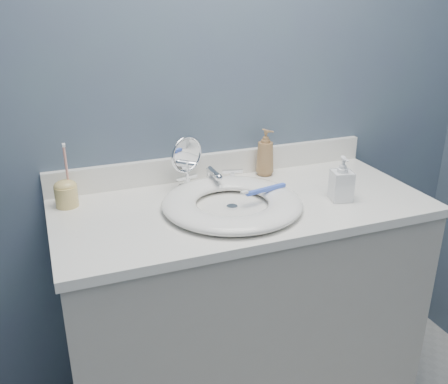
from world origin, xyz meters
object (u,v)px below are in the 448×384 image
soap_bottle_amber (265,152)px  toothbrush_holder (66,192)px  makeup_mirror (187,161)px  soap_bottle_clear (342,179)px

soap_bottle_amber → toothbrush_holder: size_ratio=0.84×
makeup_mirror → soap_bottle_amber: size_ratio=1.11×
soap_bottle_clear → makeup_mirror: bearing=161.7°
toothbrush_holder → makeup_mirror: bearing=-0.6°
toothbrush_holder → soap_bottle_clear: bearing=-17.6°
makeup_mirror → toothbrush_holder: bearing=156.5°
soap_bottle_clear → toothbrush_holder: 0.89m
soap_bottle_amber → makeup_mirror: bearing=161.3°
makeup_mirror → soap_bottle_amber: (0.32, 0.04, -0.02)m
soap_bottle_clear → toothbrush_holder: bearing=174.9°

